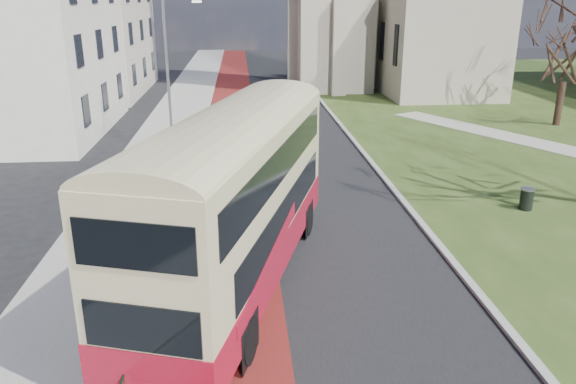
{
  "coord_description": "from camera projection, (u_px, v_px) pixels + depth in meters",
  "views": [
    {
      "loc": [
        -0.54,
        -14.03,
        8.04
      ],
      "look_at": [
        0.96,
        3.36,
        2.0
      ],
      "focal_mm": 35.0,
      "sensor_mm": 36.0,
      "label": 1
    }
  ],
  "objects": [
    {
      "name": "street_block_far",
      "position": [
        82.0,
        26.0,
        48.64
      ],
      "size": [
        10.3,
        16.3,
        11.5
      ],
      "color": "#B3AC98",
      "rests_on": "ground"
    },
    {
      "name": "bus_lane",
      "position": [
        230.0,
        136.0,
        34.61
      ],
      "size": [
        3.4,
        120.0,
        0.01
      ],
      "primitive_type": "cube",
      "color": "#591414",
      "rests_on": "ground"
    },
    {
      "name": "streetlamp",
      "position": [
        170.0,
        64.0,
        30.97
      ],
      "size": [
        2.13,
        0.18,
        8.0
      ],
      "color": "gray",
      "rests_on": "pavement_west"
    },
    {
      "name": "ground",
      "position": [
        264.0,
        298.0,
        15.88
      ],
      "size": [
        160.0,
        160.0,
        0.0
      ],
      "primitive_type": "plane",
      "color": "black",
      "rests_on": "ground"
    },
    {
      "name": "road_carriageway",
      "position": [
        274.0,
        135.0,
        34.83
      ],
      "size": [
        9.0,
        120.0,
        0.01
      ],
      "primitive_type": "cube",
      "color": "black",
      "rests_on": "ground"
    },
    {
      "name": "kerb_west",
      "position": [
        201.0,
        135.0,
        34.45
      ],
      "size": [
        0.25,
        120.0,
        0.13
      ],
      "primitive_type": "cube",
      "color": "#999993",
      "rests_on": "ground"
    },
    {
      "name": "pedestrian_railing",
      "position": [
        173.0,
        229.0,
        19.23
      ],
      "size": [
        0.07,
        24.0,
        1.12
      ],
      "color": "#0C3619",
      "rests_on": "ground"
    },
    {
      "name": "litter_bin",
      "position": [
        527.0,
        199.0,
        22.31
      ],
      "size": [
        0.72,
        0.72,
        0.89
      ],
      "rotation": [
        0.0,
        0.0,
        0.39
      ],
      "color": "black",
      "rests_on": "grass_green"
    },
    {
      "name": "winter_tree_far",
      "position": [
        569.0,
        46.0,
        35.73
      ],
      "size": [
        5.69,
        5.69,
        7.44
      ],
      "rotation": [
        0.0,
        0.0,
        -0.14
      ],
      "color": "#322219",
      "rests_on": "grass_green"
    },
    {
      "name": "street_block_near",
      "position": [
        11.0,
        25.0,
        33.33
      ],
      "size": [
        10.3,
        14.3,
        13.0
      ],
      "color": "beige",
      "rests_on": "ground"
    },
    {
      "name": "pavement_west",
      "position": [
        168.0,
        136.0,
        34.29
      ],
      "size": [
        4.0,
        120.0,
        0.12
      ],
      "primitive_type": "cube",
      "color": "gray",
      "rests_on": "ground"
    },
    {
      "name": "bus",
      "position": [
        236.0,
        193.0,
        15.79
      ],
      "size": [
        6.19,
        12.28,
        5.01
      ],
      "rotation": [
        0.0,
        0.0,
        -0.3
      ],
      "color": "maroon",
      "rests_on": "ground"
    },
    {
      "name": "kerb_east",
      "position": [
        341.0,
        126.0,
        37.06
      ],
      "size": [
        0.25,
        80.0,
        0.13
      ],
      "primitive_type": "cube",
      "color": "#999993",
      "rests_on": "ground"
    }
  ]
}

